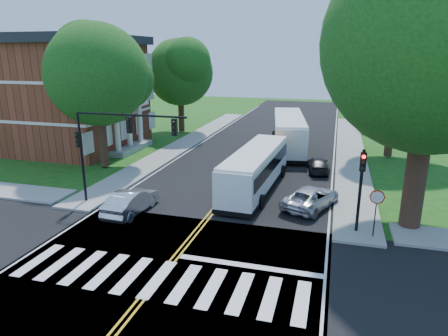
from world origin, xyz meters
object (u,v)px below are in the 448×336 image
(bus_follow, at_px, (289,132))
(hatchback, at_px, (131,202))
(signal_nw, at_px, (113,138))
(bus_lead, at_px, (256,169))
(dark_sedan, at_px, (318,164))
(signal_ne, at_px, (361,180))
(suv, at_px, (311,197))

(bus_follow, relative_size, hatchback, 2.99)
(signal_nw, distance_m, bus_lead, 9.75)
(bus_lead, distance_m, dark_sedan, 6.99)
(signal_ne, height_order, bus_lead, signal_ne)
(bus_lead, relative_size, hatchback, 2.55)
(signal_nw, bearing_deg, dark_sedan, 44.29)
(dark_sedan, bearing_deg, bus_lead, 47.57)
(bus_lead, distance_m, hatchback, 8.83)
(bus_lead, xyz_separation_m, hatchback, (-6.23, -6.20, -0.78))
(signal_nw, distance_m, signal_ne, 14.13)
(dark_sedan, bearing_deg, signal_nw, 36.69)
(signal_nw, relative_size, bus_follow, 0.55)
(signal_ne, bearing_deg, signal_nw, -179.95)
(dark_sedan, bearing_deg, bus_follow, -72.79)
(dark_sedan, bearing_deg, suv, 82.38)
(bus_follow, bearing_deg, bus_lead, 77.77)
(bus_follow, relative_size, suv, 2.79)
(bus_lead, height_order, suv, bus_lead)
(bus_lead, xyz_separation_m, bus_follow, (0.69, 12.76, 0.24))
(bus_lead, bearing_deg, hatchback, 47.81)
(bus_lead, bearing_deg, dark_sedan, -121.88)
(suv, bearing_deg, signal_nw, 37.06)
(signal_nw, relative_size, hatchback, 1.64)
(signal_nw, relative_size, dark_sedan, 1.82)
(bus_lead, height_order, dark_sedan, bus_lead)
(signal_nw, distance_m, dark_sedan, 16.48)
(signal_nw, height_order, signal_ne, signal_nw)
(bus_lead, xyz_separation_m, suv, (3.96, -2.40, -0.85))
(signal_nw, relative_size, bus_lead, 0.64)
(bus_lead, distance_m, suv, 4.71)
(bus_lead, relative_size, suv, 2.38)
(signal_nw, xyz_separation_m, suv, (11.47, 3.10, -3.72))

